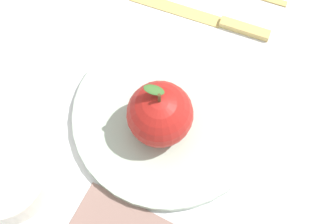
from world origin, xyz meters
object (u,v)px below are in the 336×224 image
(side_bowl, at_px, (3,176))
(knife, at_px, (212,19))
(apple, at_px, (160,114))
(dinner_plate, at_px, (168,115))

(side_bowl, height_order, knife, side_bowl)
(apple, height_order, side_bowl, apple)
(apple, distance_m, knife, 0.19)
(dinner_plate, xyz_separation_m, apple, (-0.01, 0.02, 0.05))
(dinner_plate, distance_m, apple, 0.05)
(apple, distance_m, side_bowl, 0.20)
(dinner_plate, relative_size, side_bowl, 2.22)
(apple, xyz_separation_m, knife, (0.09, -0.15, -0.05))
(knife, bearing_deg, side_bowl, 96.00)
(side_bowl, distance_m, knife, 0.35)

